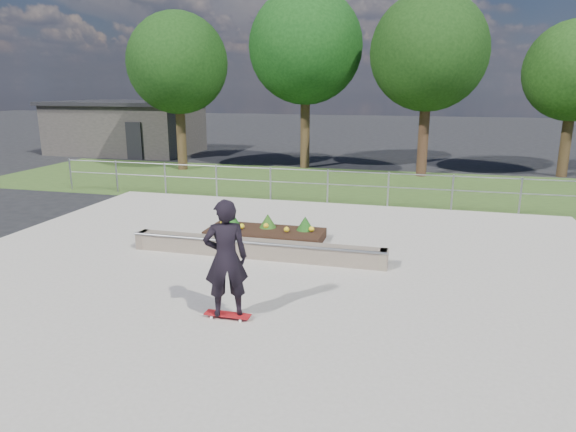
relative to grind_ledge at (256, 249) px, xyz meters
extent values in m
plane|color=black|center=(0.57, -1.53, -0.26)|extent=(120.00, 120.00, 0.00)
cube|color=#324D1E|center=(0.57, 9.47, -0.25)|extent=(30.00, 8.00, 0.02)
cube|color=#A59E92|center=(0.57, -1.53, -0.23)|extent=(15.00, 15.00, 0.06)
cylinder|color=#9B9EA3|center=(-9.43, 5.97, 0.34)|extent=(0.06, 0.06, 1.20)
cylinder|color=gray|center=(-7.43, 5.97, 0.34)|extent=(0.06, 0.06, 1.20)
cylinder|color=#93959B|center=(-5.43, 5.97, 0.34)|extent=(0.06, 0.06, 1.20)
cylinder|color=#9B9EA4|center=(-3.43, 5.97, 0.34)|extent=(0.06, 0.06, 1.20)
cylinder|color=gray|center=(-1.43, 5.97, 0.34)|extent=(0.06, 0.06, 1.20)
cylinder|color=gray|center=(0.57, 5.97, 0.34)|extent=(0.06, 0.06, 1.20)
cylinder|color=gray|center=(2.57, 5.97, 0.34)|extent=(0.06, 0.06, 1.20)
cylinder|color=gray|center=(4.57, 5.97, 0.34)|extent=(0.06, 0.06, 1.20)
cylinder|color=gray|center=(6.57, 5.97, 0.34)|extent=(0.06, 0.06, 1.20)
cylinder|color=#979AA0|center=(0.57, 5.97, 0.89)|extent=(20.00, 0.04, 0.04)
cylinder|color=gray|center=(0.57, 5.97, 0.44)|extent=(20.00, 0.04, 0.04)
cube|color=#33302D|center=(-13.43, 16.47, 1.14)|extent=(8.00, 5.00, 2.80)
cube|color=black|center=(-13.43, 16.47, 2.64)|extent=(8.40, 5.40, 0.20)
cube|color=black|center=(-11.43, 13.92, 0.74)|extent=(0.90, 0.10, 2.00)
cylinder|color=#382716|center=(-7.43, 11.47, 1.20)|extent=(0.44, 0.44, 2.93)
sphere|color=black|center=(-7.43, 11.47, 4.61)|extent=(4.55, 4.55, 4.55)
cylinder|color=#362615|center=(-1.93, 13.47, 1.42)|extent=(0.44, 0.44, 3.38)
sphere|color=#0E330E|center=(-1.93, 13.47, 5.36)|extent=(5.25, 5.25, 5.25)
cylinder|color=#372016|center=(3.57, 12.47, 1.31)|extent=(0.44, 0.44, 3.15)
sphere|color=black|center=(3.57, 12.47, 4.99)|extent=(4.90, 4.90, 4.90)
cylinder|color=#322214|center=(9.57, 13.97, 1.09)|extent=(0.44, 0.44, 2.70)
sphere|color=black|center=(9.57, 13.97, 4.24)|extent=(4.20, 4.20, 4.20)
cube|color=#695B4E|center=(0.00, 0.00, 0.00)|extent=(6.00, 0.40, 0.40)
cylinder|color=gray|center=(0.00, -0.20, 0.20)|extent=(6.00, 0.06, 0.06)
cube|color=brown|center=(-2.90, 0.00, 0.00)|extent=(0.15, 0.42, 0.40)
cube|color=#6C614F|center=(2.90, 0.00, 0.00)|extent=(0.15, 0.42, 0.40)
cube|color=black|center=(-0.22, 1.41, -0.08)|extent=(3.00, 1.20, 0.25)
sphere|color=yellow|center=(-1.42, 1.51, 0.13)|extent=(0.14, 0.14, 0.14)
sphere|color=yellow|center=(-0.82, 1.31, 0.13)|extent=(0.14, 0.14, 0.14)
sphere|color=yellow|center=(-0.22, 1.51, 0.13)|extent=(0.14, 0.14, 0.14)
sphere|color=yellow|center=(0.38, 1.31, 0.13)|extent=(0.14, 0.14, 0.14)
sphere|color=yellow|center=(0.98, 1.51, 0.13)|extent=(0.14, 0.14, 0.14)
cone|color=#154B15|center=(-1.22, 1.66, 0.23)|extent=(0.44, 0.44, 0.36)
cone|color=#214C15|center=(-0.22, 1.66, 0.23)|extent=(0.44, 0.44, 0.36)
cone|color=#174814|center=(0.78, 1.66, 0.23)|extent=(0.44, 0.44, 0.36)
cylinder|color=white|center=(0.27, -3.27, -0.18)|extent=(0.05, 0.03, 0.05)
cylinder|color=silver|center=(0.27, -3.09, -0.18)|extent=(0.05, 0.03, 0.05)
cylinder|color=white|center=(0.79, -3.27, -0.18)|extent=(0.05, 0.03, 0.05)
cylinder|color=white|center=(0.79, -3.09, -0.18)|extent=(0.05, 0.03, 0.05)
cylinder|color=#96969B|center=(0.27, -3.18, -0.15)|extent=(0.02, 0.18, 0.02)
cylinder|color=#A1A1A6|center=(0.79, -3.18, -0.15)|extent=(0.02, 0.18, 0.02)
cube|color=#A21317|center=(0.53, -3.18, -0.13)|extent=(0.80, 0.21, 0.02)
imported|color=black|center=(0.53, -3.18, 0.88)|extent=(0.87, 0.74, 2.01)
camera|label=1|loc=(3.57, -10.71, 3.67)|focal=32.00mm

